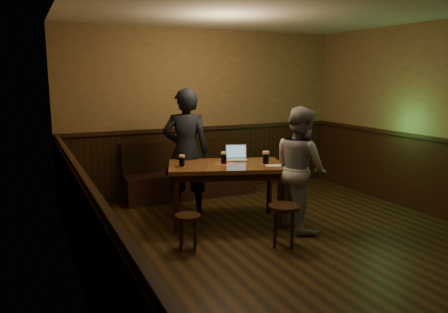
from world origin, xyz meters
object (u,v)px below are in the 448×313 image
stool_left (188,222)px  stool_right (284,213)px  pint_left (182,161)px  laptop (236,156)px  bench (189,179)px  pub_table (226,172)px  pint_mid (224,158)px  person_suit (186,152)px  person_grey (300,168)px  pint_right (266,158)px

stool_left → stool_right: bearing=-20.6°
pint_left → laptop: bearing=8.4°
bench → stool_right: size_ratio=4.35×
bench → stool_left: size_ratio=5.30×
pub_table → laptop: (0.27, 0.21, 0.17)m
pint_mid → person_suit: size_ratio=0.09×
stool_left → person_grey: (1.60, 0.05, 0.49)m
pint_left → stool_right: bearing=-53.3°
stool_left → person_suit: bearing=70.3°
pint_right → laptop: 0.50m
person_suit → pint_left: bearing=84.3°
pint_mid → person_grey: person_grey is taller
person_grey → pub_table: bearing=52.9°
bench → person_grey: person_grey is taller
person_suit → laptop: bearing=165.2°
stool_right → pint_right: pint_right is taller
bench → pint_mid: size_ratio=13.18×
stool_left → person_suit: 1.51m
stool_left → laptop: 1.51m
person_suit → stool_right: bearing=129.2°
pint_mid → person_grey: size_ratio=0.10×
pub_table → pint_left: bearing=-168.5°
bench → laptop: 1.40m
person_suit → person_grey: (1.14, -1.26, -0.11)m
pub_table → pint_mid: pint_mid is taller
pint_right → person_grey: (0.30, -0.39, -0.10)m
bench → stool_left: 2.29m
stool_right → bench: bearing=95.8°
pint_left → person_suit: (0.26, 0.55, 0.02)m
laptop → pint_right: bearing=-42.5°
laptop → person_grey: bearing=-37.4°
pint_mid → pint_right: (0.51, -0.26, 0.01)m
pint_mid → person_grey: 1.05m
stool_right → person_grey: 0.81m
pint_right → person_grey: 0.50m
pint_mid → person_suit: person_suit is taller
pub_table → laptop: laptop is taller
stool_left → person_grey: size_ratio=0.25×
pint_left → person_suit: bearing=64.5°
pint_right → person_grey: person_grey is taller
stool_right → person_suit: bearing=109.4°
person_suit → person_grey: bearing=151.8°
stool_left → person_grey: person_grey is taller
stool_right → pint_right: bearing=74.4°
pint_mid → laptop: 0.34m
stool_left → laptop: bearing=39.4°
pint_left → laptop: 0.89m
pub_table → pint_right: pint_right is taller
bench → pub_table: bearing=-90.0°
person_suit → person_grey: 1.70m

